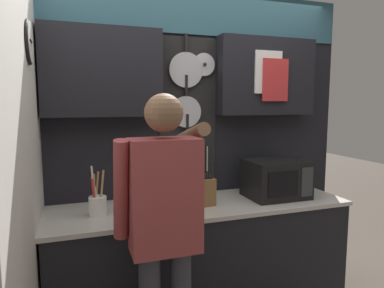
% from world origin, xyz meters
% --- Properties ---
extents(base_cabinet_counter, '(2.21, 0.66, 0.90)m').
position_xyz_m(base_cabinet_counter, '(0.00, -0.00, 0.45)').
color(base_cabinet_counter, black).
rests_on(base_cabinet_counter, ground_plane).
extents(back_wall_unit, '(2.78, 0.23, 2.54)m').
position_xyz_m(back_wall_unit, '(0.00, 0.30, 1.53)').
color(back_wall_unit, black).
rests_on(back_wall_unit, ground_plane).
extents(side_wall, '(0.07, 1.60, 2.54)m').
position_xyz_m(side_wall, '(-1.12, -0.38, 1.28)').
color(side_wall, silver).
rests_on(side_wall, ground_plane).
extents(microwave, '(0.46, 0.36, 0.30)m').
position_xyz_m(microwave, '(0.62, -0.03, 1.05)').
color(microwave, black).
rests_on(microwave, base_cabinet_counter).
extents(knife_block, '(0.13, 0.16, 0.28)m').
position_xyz_m(knife_block, '(0.02, -0.03, 1.00)').
color(knife_block, brown).
rests_on(knife_block, base_cabinet_counter).
extents(utensil_crock, '(0.12, 0.12, 0.33)m').
position_xyz_m(utensil_crock, '(-0.75, -0.02, 0.98)').
color(utensil_crock, white).
rests_on(utensil_crock, base_cabinet_counter).
extents(person, '(0.54, 0.66, 1.70)m').
position_xyz_m(person, '(-0.42, -0.54, 1.02)').
color(person, '#383842').
rests_on(person, ground_plane).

